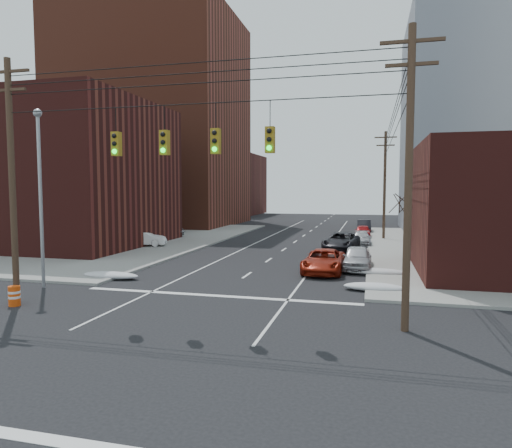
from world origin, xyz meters
The scene contains 28 objects.
ground centered at (0.00, 0.00, 0.00)m, with size 160.00×160.00×0.00m, color black.
sidewalk_nw centered at (-27.00, 27.00, 0.07)m, with size 40.00×40.00×0.15m, color gray.
building_brick_tall centered at (-24.00, 48.00, 15.00)m, with size 24.00×20.00×30.00m, color brown.
building_brick_near centered at (-22.00, 22.00, 6.50)m, with size 20.00×16.00×13.00m, color #481815.
building_brick_far centered at (-26.00, 74.00, 6.00)m, with size 22.00×18.00×12.00m, color #481815.
building_office centered at (22.00, 44.00, 12.50)m, with size 22.00×20.00×25.00m, color gray.
building_glass centered at (24.00, 70.00, 11.00)m, with size 20.00×18.00×22.00m, color gray.
utility_pole_left centered at (-8.50, 3.00, 5.78)m, with size 2.20×0.28×11.00m.
utility_pole_right centered at (8.50, 3.00, 5.78)m, with size 2.20×0.28×11.00m.
utility_pole_far centered at (8.50, 34.00, 5.78)m, with size 2.20×0.28×11.00m.
traffic_signals centered at (0.10, 2.97, 7.17)m, with size 17.00×0.42×2.02m.
street_light centered at (-9.50, 6.00, 5.54)m, with size 0.44×0.44×9.32m.
bare_tree centered at (9.59, 20.00, 2.32)m, with size 2.09×2.20×4.93m.
snow_nw centered at (-7.40, 9.00, 0.21)m, with size 3.50×1.08×0.42m, color silver.
snow_ne centered at (7.40, 9.50, 0.21)m, with size 3.00×1.08×0.42m, color silver.
snow_east_far centered at (7.40, 14.00, 0.21)m, with size 4.00×1.08×0.42m, color silver.
red_pickup centered at (4.41, 14.07, 0.72)m, with size 2.38×5.17×1.44m, color maroon.
parked_car_a centered at (6.40, 15.60, 0.76)m, with size 1.79×4.46×1.52m, color silver.
parked_car_b centered at (6.40, 16.38, 0.63)m, with size 1.33×3.81×1.26m, color white.
parked_car_c centered at (4.80, 24.73, 0.75)m, with size 2.50×5.43×1.51m, color black.
parked_car_d centered at (6.40, 28.68, 0.62)m, with size 1.73×4.24×1.23m, color #ADADB2.
parked_car_e centered at (6.40, 35.05, 0.69)m, with size 1.64×4.07×1.39m, color maroon.
parked_car_f centered at (6.40, 41.89, 0.74)m, with size 1.57×4.50×1.48m, color black.
lot_car_a centered at (-12.38, 22.23, 0.81)m, with size 1.41×4.04×1.33m, color white.
lot_car_b centered at (-14.58, 30.27, 0.89)m, with size 2.46×5.33×1.48m, color #B3B3B8.
lot_car_c centered at (-17.31, 20.16, 0.78)m, with size 1.77×4.37×1.27m, color black.
lot_car_d centered at (-19.11, 23.50, 0.87)m, with size 1.69×4.21×1.43m, color silver.
construction_barrel centered at (-8.17, 2.49, 0.46)m, with size 0.56×0.56×0.90m.
Camera 1 is at (7.22, -14.28, 5.23)m, focal length 32.00 mm.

